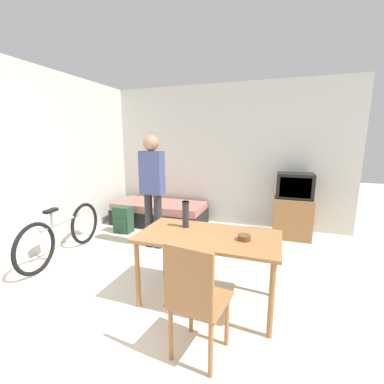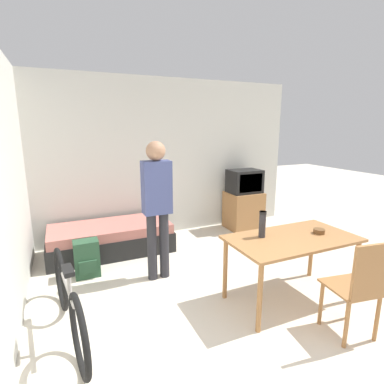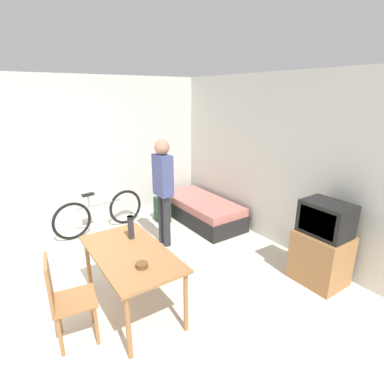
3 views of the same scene
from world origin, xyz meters
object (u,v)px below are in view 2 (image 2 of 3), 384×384
Objects in this scene: daybed at (111,238)px; person_standing at (157,200)px; wooden_chair at (360,285)px; backpack at (87,259)px; dining_table at (292,244)px; bicycle at (69,302)px; tv at (244,201)px; mate_bowl at (319,231)px; thermos_flask at (262,223)px.

person_standing reaches higher than daybed.
backpack is at bearing 133.48° from wooden_chair.
wooden_chair is (0.10, -0.75, -0.12)m from dining_table.
bicycle reaches higher than daybed.
tv is 3.10m from wooden_chair.
tv is at bearing 75.38° from wooden_chair.
dining_table is 0.83× the size of bicycle.
backpack is (-2.11, 2.22, -0.30)m from wooden_chair.
tv is at bearing 29.92° from person_standing.
bicycle reaches higher than backpack.
dining_table is at bearing 175.68° from mate_bowl.
wooden_chair reaches higher than dining_table.
daybed is 1.31× the size of dining_table.
person_standing is at bearing 137.72° from dining_table.
bicycle is 13.66× the size of mate_bowl.
tv is 2.35m from mate_bowl.
tv is at bearing 2.99° from daybed.
wooden_chair is 1.99× the size of backpack.
backpack is (-1.71, 1.33, -0.65)m from thermos_flask.
daybed is 2.95m from mate_bowl.
backpack is at bearing 147.53° from mate_bowl.
backpack reaches higher than daybed.
person_standing is 1.28m from thermos_flask.
daybed is 1.09× the size of bicycle.
backpack is at bearing 77.51° from bicycle.
thermos_flask is at bearing -56.68° from daybed.
thermos_flask is (-0.40, 0.89, 0.35)m from wooden_chair.
thermos_flask is (-1.18, -2.11, 0.37)m from tv.
wooden_chair reaches higher than mate_bowl.
person_standing is 1.90m from mate_bowl.
dining_table is 1.45× the size of wooden_chair.
thermos_flask is 2.34× the size of mate_bowl.
dining_table is at bearing 97.90° from wooden_chair.
tv is 3.01m from backpack.
dining_table is 1.63m from person_standing.
thermos_flask reaches higher than daybed.
tv is at bearing 15.05° from backpack.
dining_table is 2.89× the size of backpack.
wooden_chair reaches higher than bicycle.
tv reaches higher than daybed.
bicycle is at bearing -146.45° from person_standing.
tv is 0.67× the size of bicycle.
dining_table is 2.30m from bicycle.
person_standing reaches higher than thermos_flask.
wooden_chair is 1.04m from thermos_flask.
daybed is 2.69m from dining_table.
daybed is 2.50m from tv.
daybed is 3.78× the size of backpack.
tv is 1.16× the size of wooden_chair.
daybed is at bearing -177.01° from tv.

